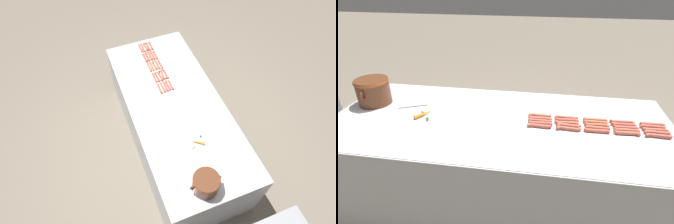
# 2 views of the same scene
# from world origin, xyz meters

# --- Properties ---
(ground_plane) EXTENTS (20.00, 20.00, 0.00)m
(ground_plane) POSITION_xyz_m (0.00, 0.00, 0.00)
(ground_plane) COLOR #756B5B
(griddle_counter) EXTENTS (1.05, 2.40, 0.83)m
(griddle_counter) POSITION_xyz_m (0.00, 0.00, 0.41)
(griddle_counter) COLOR #ADAFB5
(griddle_counter) RESTS_ON ground_plane
(hot_dog_0) EXTENTS (0.03, 0.17, 0.03)m
(hot_dog_0) POSITION_xyz_m (-0.06, -1.04, 0.84)
(hot_dog_0) COLOR #B15343
(hot_dog_0) RESTS_ON griddle_counter
(hot_dog_1) EXTENTS (0.03, 0.17, 0.03)m
(hot_dog_1) POSITION_xyz_m (-0.05, -0.85, 0.84)
(hot_dog_1) COLOR #BE5742
(hot_dog_1) RESTS_ON griddle_counter
(hot_dog_2) EXTENTS (0.03, 0.17, 0.03)m
(hot_dog_2) POSITION_xyz_m (-0.05, -0.66, 0.84)
(hot_dog_2) COLOR #BE4F3E
(hot_dog_2) RESTS_ON griddle_counter
(hot_dog_3) EXTENTS (0.04, 0.17, 0.03)m
(hot_dog_3) POSITION_xyz_m (-0.06, -0.48, 0.84)
(hot_dog_3) COLOR #B35243
(hot_dog_3) RESTS_ON griddle_counter
(hot_dog_4) EXTENTS (0.03, 0.17, 0.03)m
(hot_dog_4) POSITION_xyz_m (-0.05, -0.29, 0.84)
(hot_dog_4) COLOR #B15244
(hot_dog_4) RESTS_ON griddle_counter
(hot_dog_5) EXTENTS (0.03, 0.17, 0.03)m
(hot_dog_5) POSITION_xyz_m (-0.02, -1.04, 0.84)
(hot_dog_5) COLOR #B95645
(hot_dog_5) RESTS_ON griddle_counter
(hot_dog_6) EXTENTS (0.03, 0.17, 0.03)m
(hot_dog_6) POSITION_xyz_m (-0.02, -0.86, 0.84)
(hot_dog_6) COLOR #BA5741
(hot_dog_6) RESTS_ON griddle_counter
(hot_dog_7) EXTENTS (0.03, 0.17, 0.03)m
(hot_dog_7) POSITION_xyz_m (-0.02, -0.67, 0.84)
(hot_dog_7) COLOR #BC5541
(hot_dog_7) RESTS_ON griddle_counter
(hot_dog_8) EXTENTS (0.04, 0.17, 0.03)m
(hot_dog_8) POSITION_xyz_m (-0.02, -0.48, 0.84)
(hot_dog_8) COLOR #BA5D44
(hot_dog_8) RESTS_ON griddle_counter
(hot_dog_9) EXTENTS (0.03, 0.17, 0.03)m
(hot_dog_9) POSITION_xyz_m (-0.02, -0.30, 0.84)
(hot_dog_9) COLOR #B15143
(hot_dog_9) RESTS_ON griddle_counter
(hot_dog_10) EXTENTS (0.03, 0.17, 0.03)m
(hot_dog_10) POSITION_xyz_m (0.02, -1.04, 0.84)
(hot_dog_10) COLOR #B55543
(hot_dog_10) RESTS_ON griddle_counter
(hot_dog_11) EXTENTS (0.03, 0.17, 0.03)m
(hot_dog_11) POSITION_xyz_m (0.02, -0.86, 0.84)
(hot_dog_11) COLOR #BB5440
(hot_dog_11) RESTS_ON griddle_counter
(hot_dog_12) EXTENTS (0.04, 0.17, 0.03)m
(hot_dog_12) POSITION_xyz_m (0.02, -0.67, 0.84)
(hot_dog_12) COLOR #BA593E
(hot_dog_12) RESTS_ON griddle_counter
(hot_dog_13) EXTENTS (0.04, 0.17, 0.03)m
(hot_dog_13) POSITION_xyz_m (0.02, -0.47, 0.84)
(hot_dog_13) COLOR #B55542
(hot_dog_13) RESTS_ON griddle_counter
(hot_dog_14) EXTENTS (0.03, 0.17, 0.03)m
(hot_dog_14) POSITION_xyz_m (0.02, -0.29, 0.84)
(hot_dog_14) COLOR #B35145
(hot_dog_14) RESTS_ON griddle_counter
(hot_dog_15) EXTENTS (0.03, 0.17, 0.03)m
(hot_dog_15) POSITION_xyz_m (0.06, -1.04, 0.84)
(hot_dog_15) COLOR #B25443
(hot_dog_15) RESTS_ON griddle_counter
(hot_dog_16) EXTENTS (0.03, 0.17, 0.03)m
(hot_dog_16) POSITION_xyz_m (0.06, -0.85, 0.84)
(hot_dog_16) COLOR #BE503E
(hot_dog_16) RESTS_ON griddle_counter
(hot_dog_17) EXTENTS (0.03, 0.17, 0.03)m
(hot_dog_17) POSITION_xyz_m (0.06, -0.67, 0.84)
(hot_dog_17) COLOR #BE5C3D
(hot_dog_17) RESTS_ON griddle_counter
(hot_dog_18) EXTENTS (0.03, 0.17, 0.03)m
(hot_dog_18) POSITION_xyz_m (0.06, -0.48, 0.84)
(hot_dog_18) COLOR #B84F43
(hot_dog_18) RESTS_ON griddle_counter
(hot_dog_19) EXTENTS (0.03, 0.17, 0.03)m
(hot_dog_19) POSITION_xyz_m (0.05, -0.29, 0.84)
(hot_dog_19) COLOR #B55C43
(hot_dog_19) RESTS_ON griddle_counter
(hot_dog_20) EXTENTS (0.03, 0.17, 0.03)m
(hot_dog_20) POSITION_xyz_m (0.09, -1.05, 0.84)
(hot_dog_20) COLOR #B45644
(hot_dog_20) RESTS_ON griddle_counter
(hot_dog_21) EXTENTS (0.04, 0.17, 0.03)m
(hot_dog_21) POSITION_xyz_m (0.09, -0.85, 0.84)
(hot_dog_21) COLOR #B1513F
(hot_dog_21) RESTS_ON griddle_counter
(hot_dog_22) EXTENTS (0.03, 0.17, 0.03)m
(hot_dog_22) POSITION_xyz_m (0.09, -0.67, 0.84)
(hot_dog_22) COLOR #B05A41
(hot_dog_22) RESTS_ON griddle_counter
(hot_dog_23) EXTENTS (0.03, 0.17, 0.03)m
(hot_dog_23) POSITION_xyz_m (0.09, -0.47, 0.84)
(hot_dog_23) COLOR #B75640
(hot_dog_23) RESTS_ON griddle_counter
(hot_dog_24) EXTENTS (0.03, 0.17, 0.03)m
(hot_dog_24) POSITION_xyz_m (0.10, -0.29, 0.84)
(hot_dog_24) COLOR #B75842
(hot_dog_24) RESTS_ON griddle_counter
(bean_pot) EXTENTS (0.32, 0.26, 0.20)m
(bean_pot) POSITION_xyz_m (0.12, 1.01, 0.94)
(bean_pot) COLOR #562D19
(bean_pot) RESTS_ON griddle_counter
(serving_spoon) EXTENTS (0.15, 0.26, 0.02)m
(serving_spoon) POSITION_xyz_m (0.07, 0.61, 0.83)
(serving_spoon) COLOR #B7B7BC
(serving_spoon) RESTS_ON griddle_counter
(carrot) EXTENTS (0.16, 0.12, 0.03)m
(carrot) POSITION_xyz_m (-0.02, 0.54, 0.84)
(carrot) COLOR orange
(carrot) RESTS_ON griddle_counter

